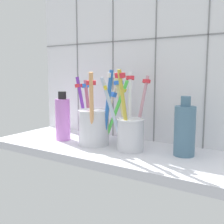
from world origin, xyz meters
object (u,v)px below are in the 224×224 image
(toothbrush_cup_left, at_px, (95,124))
(toothbrush_cup_right, at_px, (130,129))
(soap_bottle, at_px, (63,118))
(ceramic_vase, at_px, (185,130))

(toothbrush_cup_left, distance_m, toothbrush_cup_right, 0.10)
(toothbrush_cup_right, height_order, soap_bottle, toothbrush_cup_right)
(toothbrush_cup_right, distance_m, ceramic_vase, 0.12)
(soap_bottle, bearing_deg, toothbrush_cup_left, 5.42)
(toothbrush_cup_left, relative_size, soap_bottle, 1.43)
(toothbrush_cup_left, height_order, toothbrush_cup_right, same)
(toothbrush_cup_left, bearing_deg, toothbrush_cup_right, 0.78)
(toothbrush_cup_right, distance_m, soap_bottle, 0.20)
(ceramic_vase, bearing_deg, toothbrush_cup_right, -169.01)
(ceramic_vase, bearing_deg, soap_bottle, -173.87)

